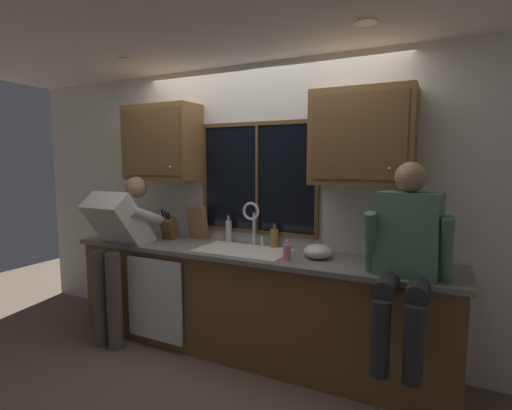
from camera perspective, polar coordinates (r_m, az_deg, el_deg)
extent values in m
cube|color=silver|center=(3.57, 1.44, -0.04)|extent=(5.73, 0.12, 2.55)
cylinder|color=#FFEAB2|center=(3.67, -18.51, 19.76)|extent=(0.14, 0.14, 0.01)
cylinder|color=#FFEAB2|center=(2.74, 16.04, 24.60)|extent=(0.14, 0.14, 0.01)
cube|color=black|center=(3.51, 0.23, 3.95)|extent=(1.10, 0.02, 0.95)
cube|color=brown|center=(3.51, 0.16, 11.99)|extent=(1.17, 0.02, 0.04)
cube|color=brown|center=(3.56, 0.15, -4.01)|extent=(1.17, 0.02, 0.04)
cube|color=brown|center=(3.79, -7.59, 4.08)|extent=(0.03, 0.02, 0.95)
cube|color=brown|center=(3.29, 9.07, 3.69)|extent=(0.03, 0.02, 0.95)
cube|color=brown|center=(3.50, 0.14, 3.94)|extent=(0.02, 0.02, 0.95)
cube|color=brown|center=(3.46, -1.13, -14.51)|extent=(3.33, 0.58, 0.88)
cube|color=slate|center=(3.31, -1.31, -7.17)|extent=(3.39, 0.62, 0.04)
cube|color=white|center=(3.63, -14.85, -13.44)|extent=(0.60, 0.02, 0.74)
cube|color=brown|center=(3.91, -13.72, 8.94)|extent=(0.76, 0.33, 0.72)
cube|color=brown|center=(3.78, -15.41, 8.98)|extent=(0.68, 0.01, 0.62)
sphere|color=#B2B2B7|center=(3.62, -12.68, 5.52)|extent=(0.02, 0.02, 0.02)
cube|color=brown|center=(3.05, 15.48, 9.62)|extent=(0.76, 0.33, 0.72)
cube|color=brown|center=(2.88, 14.82, 9.84)|extent=(0.68, 0.01, 0.62)
sphere|color=#B2B2B7|center=(2.83, 19.18, 5.09)|extent=(0.02, 0.02, 0.02)
cube|color=white|center=(3.34, -2.01, -6.87)|extent=(0.80, 0.46, 0.02)
cube|color=beige|center=(3.46, -4.95, -8.12)|extent=(0.36, 0.42, 0.20)
cube|color=beige|center=(3.27, 1.11, -8.93)|extent=(0.36, 0.42, 0.20)
cube|color=white|center=(3.36, -2.00, -8.53)|extent=(0.04, 0.42, 0.20)
cylinder|color=silver|center=(3.50, -0.30, -3.57)|extent=(0.03, 0.03, 0.30)
torus|color=silver|center=(3.42, -0.75, -0.92)|extent=(0.16, 0.02, 0.16)
cylinder|color=silver|center=(3.48, 0.88, -5.30)|extent=(0.03, 0.03, 0.09)
cylinder|color=#595147|center=(3.87, -22.06, -12.70)|extent=(0.13, 0.13, 0.88)
cylinder|color=#595147|center=(3.75, -20.29, -13.25)|extent=(0.13, 0.13, 0.88)
cube|color=beige|center=(3.76, -19.67, -2.58)|extent=(0.44, 0.52, 0.60)
sphere|color=#A57A5B|center=(3.89, -17.35, 2.50)|extent=(0.21, 0.21, 0.21)
cylinder|color=beige|center=(4.03, -20.03, -1.28)|extent=(0.09, 0.52, 0.26)
cylinder|color=beige|center=(3.73, -15.36, -1.72)|extent=(0.09, 0.52, 0.26)
cylinder|color=#262628|center=(2.60, 18.92, -11.33)|extent=(0.14, 0.43, 0.16)
cylinder|color=#262628|center=(2.59, 22.95, -11.61)|extent=(0.14, 0.43, 0.16)
cylinder|color=#262628|center=(2.49, 17.99, -18.31)|extent=(0.11, 0.11, 0.46)
cylinder|color=#262628|center=(2.47, 22.34, -18.65)|extent=(0.11, 0.11, 0.46)
cube|color=#4C7259|center=(2.73, 21.64, -4.11)|extent=(0.43, 0.26, 0.56)
sphere|color=#A57A5B|center=(2.69, 21.98, 3.87)|extent=(0.20, 0.20, 0.20)
cylinder|color=#4C7259|center=(2.73, 16.64, -5.65)|extent=(0.08, 0.20, 0.47)
cylinder|color=#4C7259|center=(2.69, 26.38, -6.22)|extent=(0.08, 0.20, 0.47)
cube|color=brown|center=(3.86, -12.68, -3.46)|extent=(0.12, 0.18, 0.25)
cylinder|color=black|center=(3.81, -13.69, -1.29)|extent=(0.02, 0.05, 0.09)
cylinder|color=black|center=(3.79, -13.26, -1.42)|extent=(0.02, 0.04, 0.08)
cylinder|color=black|center=(3.77, -12.83, -1.56)|extent=(0.02, 0.04, 0.06)
cube|color=#997047|center=(3.80, -8.67, -2.59)|extent=(0.22, 0.09, 0.33)
ellipsoid|color=silver|center=(3.09, 9.23, -6.83)|extent=(0.23, 0.23, 0.12)
cylinder|color=pink|center=(3.00, 4.63, -7.03)|extent=(0.06, 0.06, 0.12)
cylinder|color=silver|center=(2.99, 4.65, -5.57)|extent=(0.02, 0.02, 0.04)
cylinder|color=silver|center=(2.97, 4.52, -5.21)|extent=(0.01, 0.04, 0.01)
cylinder|color=#B7B7BC|center=(3.63, -4.09, -3.97)|extent=(0.06, 0.06, 0.20)
cylinder|color=#929296|center=(3.61, -4.10, -1.97)|extent=(0.03, 0.03, 0.05)
cylinder|color=black|center=(3.61, -4.11, -1.47)|extent=(0.03, 0.03, 0.01)
cylinder|color=olive|center=(3.44, 2.78, -4.93)|extent=(0.08, 0.08, 0.16)
cylinder|color=brown|center=(3.42, 2.79, -3.26)|extent=(0.03, 0.03, 0.04)
cylinder|color=black|center=(3.41, 2.79, -2.82)|extent=(0.04, 0.04, 0.01)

